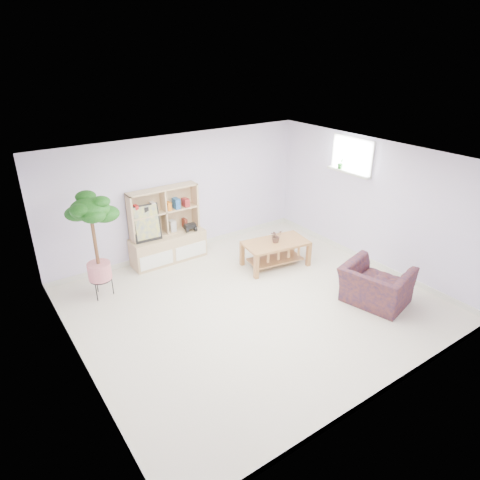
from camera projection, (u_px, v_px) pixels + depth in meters
floor at (254, 305)px, 7.06m from camera, size 5.50×5.00×0.01m
ceiling at (256, 162)px, 6.05m from camera, size 5.50×5.00×0.01m
walls at (255, 239)px, 6.56m from camera, size 5.51×5.01×2.40m
baseboard at (254, 302)px, 7.04m from camera, size 5.50×5.00×0.10m
window at (353, 155)px, 8.08m from camera, size 0.10×0.98×0.68m
window_sill at (349, 172)px, 8.18m from camera, size 0.14×1.00×0.04m
storage_unit at (167, 226)px, 8.20m from camera, size 1.47×0.50×1.47m
poster at (147, 223)px, 7.90m from camera, size 0.51×0.15×0.70m
toy_truck at (190, 227)px, 8.43m from camera, size 0.35×0.27×0.16m
coffee_table at (275, 254)px, 8.21m from camera, size 1.30×0.84×0.50m
table_plant at (276, 236)px, 8.05m from camera, size 0.23×0.20×0.25m
floor_tree at (96, 248)px, 6.93m from camera, size 0.85×0.85×1.82m
armchair at (376, 283)px, 6.96m from camera, size 1.11×1.20×0.75m
sill_plant at (341, 163)px, 8.30m from camera, size 0.13×0.10×0.22m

